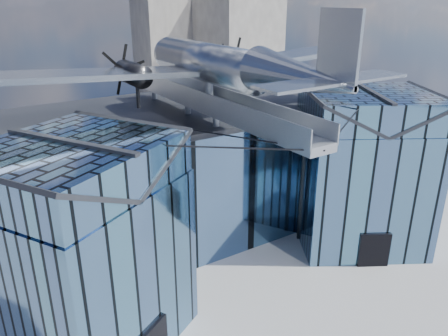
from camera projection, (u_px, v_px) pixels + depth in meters
ground_plane at (239, 272)px, 30.64m from camera, size 120.00×120.00×0.00m
museum at (197, 173)px, 33.17m from camera, size 32.88×24.50×17.60m
bg_towers at (62, 52)px, 67.23m from camera, size 77.00×24.50×26.00m
tree_plaza_e at (424, 155)px, 41.33m from camera, size 4.38×4.38×5.89m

